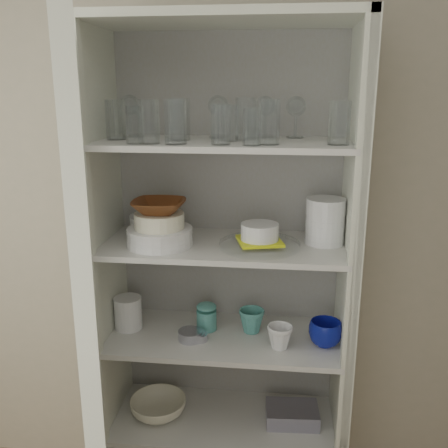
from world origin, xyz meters
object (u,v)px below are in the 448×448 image
Objects in this scene: terracotta_bowl at (159,207)px; yellow_trivet at (260,241)px; tin_box at (292,414)px; cupboard_door at (94,424)px; cream_bowl at (159,220)px; goblet_0 at (130,114)px; mug_teal at (252,321)px; white_ramekin at (260,232)px; cream_dish at (158,407)px; plate_stack_front at (160,237)px; glass_platter at (260,245)px; goblet_3 at (296,115)px; grey_bowl_stack at (325,221)px; pantry_cabinet at (226,310)px; plate_stack_back at (157,223)px; goblet_2 at (265,115)px; mug_white at (280,337)px; teal_jar at (207,318)px; measuring_cups at (190,335)px; goblet_1 at (218,115)px; mug_blue at (325,333)px; white_canister at (128,313)px.

terracotta_bowl is 0.41m from yellow_trivet.
tin_box is (0.15, 0.04, -0.79)m from yellow_trivet.
cupboard_door reaches higher than cream_bowl.
goblet_0 is 1.67× the size of mug_teal.
cream_dish is (-0.43, 0.02, -0.82)m from white_ramekin.
plate_stack_front is 0.39m from glass_platter.
plate_stack_front is at bearing -159.09° from goblet_3.
cupboard_door reaches higher than plate_stack_front.
grey_bowl_stack is at bearing 8.84° from cream_bowl.
pantry_cabinet is 9.44× the size of tin_box.
pantry_cabinet is 9.25× the size of plate_stack_back.
pantry_cabinet is at bearing -166.83° from goblet_3.
mug_white is at bearing -68.98° from goblet_2.
terracotta_bowl is at bearing -176.22° from white_ramekin.
plate_stack_front is at bearing 0.00° from cream_bowl.
cream_dish is at bearing 177.28° from white_ramekin.
goblet_2 is 0.85× the size of terracotta_bowl.
glass_platter reaches higher than teal_jar.
plate_stack_front is 0.64m from grey_bowl_stack.
measuring_cups is 0.42m from cream_dish.
cupboard_door reaches higher than cream_dish.
plate_stack_front reaches higher than glass_platter.
goblet_2 is (0.18, 0.04, -0.00)m from goblet_1.
grey_bowl_stack reaches higher than white_ramekin.
plate_stack_front is at bearing -176.22° from yellow_trivet.
pantry_cabinet is at bearing 145.13° from mug_blue.
yellow_trivet is 1.11× the size of white_ramekin.
cupboard_door reaches higher than plate_stack_back.
plate_stack_back reaches higher than mug_teal.
terracotta_bowl is 1.41× the size of white_ramekin.
glass_platter is at bearing -20.22° from plate_stack_back.
goblet_2 is 0.12m from goblet_3.
measuring_cups is at bearing -121.90° from goblet_1.
terracotta_bowl is at bearing -171.16° from grey_bowl_stack.
plate_stack_back is at bearing 107.49° from cream_bowl.
glass_platter is at bearing -15.61° from goblet_0.
pantry_cabinet reaches higher than goblet_3.
measuring_cups is at bearing 163.24° from mug_white.
cupboard_door is at bearing -128.02° from yellow_trivet.
terracotta_bowl is at bearing 179.91° from measuring_cups.
pantry_cabinet is 20.51× the size of teal_jar.
goblet_1 is at bearing 143.64° from yellow_trivet.
grey_bowl_stack is (0.78, -0.08, -0.40)m from goblet_0.
grey_bowl_stack reaches higher than tin_box.
cream_bowl is at bearing -44.72° from cream_dish.
goblet_3 is at bearing 53.71° from glass_platter.
white_canister is (-0.55, 0.05, -0.34)m from glass_platter.
goblet_1 is 0.48m from white_ramekin.
goblet_2 is 0.71× the size of cream_dish.
teal_jar is (-0.34, -0.09, -0.84)m from goblet_3.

